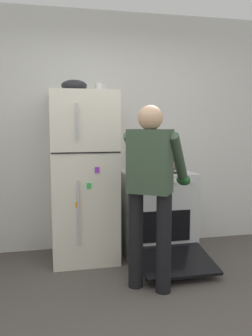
{
  "coord_description": "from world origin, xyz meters",
  "views": [
    {
      "loc": [
        -0.74,
        -2.16,
        1.44
      ],
      "look_at": [
        0.03,
        1.32,
        1.0
      ],
      "focal_mm": 37.85,
      "sensor_mm": 36.0,
      "label": 1
    }
  ],
  "objects_px": {
    "stove_range": "(157,213)",
    "mixing_bowl": "(74,86)",
    "red_pot": "(144,168)",
    "coffee_mug": "(99,88)",
    "refrigerator": "(83,177)",
    "person_cook": "(151,182)",
    "pepper_mill": "(176,162)"
  },
  "relations": [
    {
      "from": "stove_range",
      "to": "coffee_mug",
      "type": "relative_size",
      "value": 10.91
    },
    {
      "from": "refrigerator",
      "to": "stove_range",
      "type": "distance_m",
      "value": 0.93
    },
    {
      "from": "red_pot",
      "to": "mixing_bowl",
      "type": "xyz_separation_m",
      "value": [
        -0.74,
        0.05,
        0.86
      ]
    },
    {
      "from": "stove_range",
      "to": "red_pot",
      "type": "relative_size",
      "value": 3.23
    },
    {
      "from": "refrigerator",
      "to": "mixing_bowl",
      "type": "bearing_deg",
      "value": 179.78
    },
    {
      "from": "coffee_mug",
      "to": "pepper_mill",
      "type": "bearing_deg",
      "value": 9.1
    },
    {
      "from": "coffee_mug",
      "to": "mixing_bowl",
      "type": "height_order",
      "value": "mixing_bowl"
    },
    {
      "from": "person_cook",
      "to": "coffee_mug",
      "type": "relative_size",
      "value": 14.28
    },
    {
      "from": "red_pot",
      "to": "pepper_mill",
      "type": "relative_size",
      "value": 2.64
    },
    {
      "from": "refrigerator",
      "to": "stove_range",
      "type": "height_order",
      "value": "refrigerator"
    },
    {
      "from": "red_pot",
      "to": "refrigerator",
      "type": "bearing_deg",
      "value": 175.69
    },
    {
      "from": "red_pot",
      "to": "coffee_mug",
      "type": "relative_size",
      "value": 3.38
    },
    {
      "from": "person_cook",
      "to": "pepper_mill",
      "type": "distance_m",
      "value": 1.22
    },
    {
      "from": "pepper_mill",
      "to": "mixing_bowl",
      "type": "xyz_separation_m",
      "value": [
        -1.2,
        -0.2,
        0.84
      ]
    },
    {
      "from": "stove_range",
      "to": "mixing_bowl",
      "type": "relative_size",
      "value": 4.61
    },
    {
      "from": "coffee_mug",
      "to": "mixing_bowl",
      "type": "distance_m",
      "value": 0.27
    },
    {
      "from": "refrigerator",
      "to": "mixing_bowl",
      "type": "height_order",
      "value": "mixing_bowl"
    },
    {
      "from": "person_cook",
      "to": "coffee_mug",
      "type": "height_order",
      "value": "coffee_mug"
    },
    {
      "from": "pepper_mill",
      "to": "mixing_bowl",
      "type": "distance_m",
      "value": 1.48
    },
    {
      "from": "refrigerator",
      "to": "mixing_bowl",
      "type": "distance_m",
      "value": 0.95
    },
    {
      "from": "refrigerator",
      "to": "pepper_mill",
      "type": "height_order",
      "value": "refrigerator"
    },
    {
      "from": "refrigerator",
      "to": "coffee_mug",
      "type": "distance_m",
      "value": 0.95
    },
    {
      "from": "stove_range",
      "to": "mixing_bowl",
      "type": "bearing_deg",
      "value": 178.86
    },
    {
      "from": "stove_range",
      "to": "person_cook",
      "type": "bearing_deg",
      "value": -111.14
    },
    {
      "from": "red_pot",
      "to": "stove_range",
      "type": "bearing_deg",
      "value": 11.34
    },
    {
      "from": "stove_range",
      "to": "mixing_bowl",
      "type": "distance_m",
      "value": 1.65
    },
    {
      "from": "refrigerator",
      "to": "coffee_mug",
      "type": "xyz_separation_m",
      "value": [
        0.18,
        0.05,
        0.93
      ]
    },
    {
      "from": "stove_range",
      "to": "pepper_mill",
      "type": "relative_size",
      "value": 8.51
    },
    {
      "from": "coffee_mug",
      "to": "pepper_mill",
      "type": "distance_m",
      "value": 1.26
    },
    {
      "from": "red_pot",
      "to": "pepper_mill",
      "type": "distance_m",
      "value": 0.52
    },
    {
      "from": "stove_range",
      "to": "pepper_mill",
      "type": "distance_m",
      "value": 0.66
    },
    {
      "from": "refrigerator",
      "to": "red_pot",
      "type": "height_order",
      "value": "refrigerator"
    }
  ]
}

